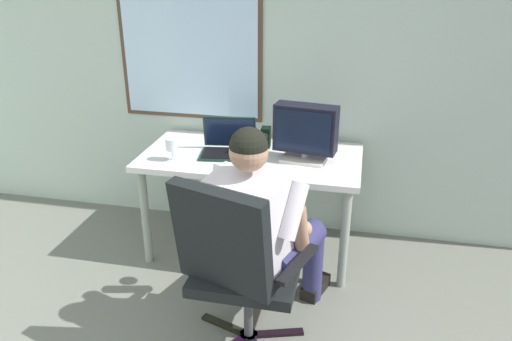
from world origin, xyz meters
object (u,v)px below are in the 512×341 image
at_px(wine_glass, 172,146).
at_px(desk_speaker, 266,137).
at_px(desk, 251,166).
at_px(office_chair, 236,260).
at_px(crt_monitor, 306,130).
at_px(laptop, 228,144).
at_px(person_seated, 263,223).

bearing_deg(wine_glass, desk_speaker, 34.15).
distance_m(desk, office_chair, 1.01).
bearing_deg(desk_speaker, crt_monitor, -30.76).
xyz_separation_m(desk, laptop, (-0.16, 0.01, 0.14)).
height_order(office_chair, laptop, office_chair).
xyz_separation_m(wine_glass, desk_speaker, (0.54, 0.37, -0.03)).
relative_size(desk, person_seated, 1.19).
bearing_deg(crt_monitor, laptop, 178.30).
xyz_separation_m(office_chair, wine_glass, (-0.62, 0.79, 0.26)).
relative_size(desk, desk_speaker, 10.28).
bearing_deg(crt_monitor, desk, 178.42).
relative_size(desk, laptop, 3.74).
xyz_separation_m(desk, crt_monitor, (0.35, -0.01, 0.28)).
bearing_deg(desk, person_seated, -72.41).
bearing_deg(desk, office_chair, -81.45).
relative_size(person_seated, wine_glass, 8.19).
xyz_separation_m(desk, office_chair, (0.15, -0.99, -0.08)).
bearing_deg(wine_glass, office_chair, -51.78).
bearing_deg(desk_speaker, wine_glass, -145.85).
height_order(office_chair, crt_monitor, crt_monitor).
distance_m(person_seated, laptop, 0.84).
bearing_deg(wine_glass, desk, 23.21).
height_order(office_chair, wine_glass, office_chair).
xyz_separation_m(person_seated, wine_glass, (-0.70, 0.52, 0.19)).
height_order(office_chair, desk_speaker, office_chair).
xyz_separation_m(laptop, wine_glass, (-0.32, -0.21, 0.04)).
height_order(desk, desk_speaker, desk_speaker).
bearing_deg(person_seated, desk_speaker, 100.51).
bearing_deg(crt_monitor, person_seated, -99.92).
relative_size(person_seated, crt_monitor, 2.94).
height_order(wine_glass, desk_speaker, wine_glass).
height_order(desk, person_seated, person_seated).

